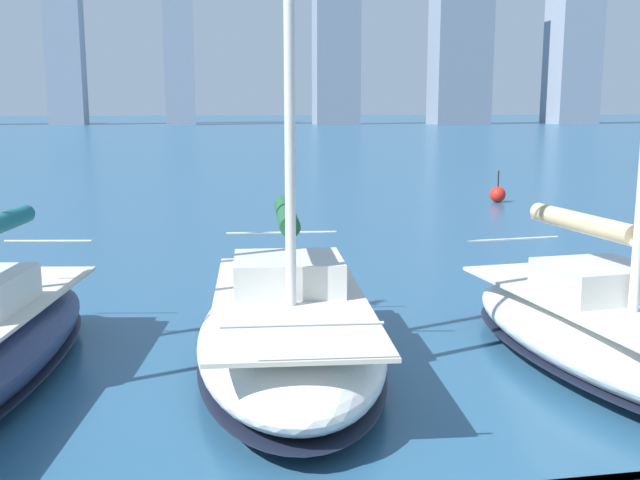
{
  "coord_description": "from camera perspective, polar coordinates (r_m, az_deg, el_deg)",
  "views": [
    {
      "loc": [
        2.29,
        4.97,
        4.26
      ],
      "look_at": [
        0.31,
        -6.23,
        2.2
      ],
      "focal_mm": 42.0,
      "sensor_mm": 36.0,
      "label": 1
    }
  ],
  "objects": [
    {
      "name": "sailboat_forest",
      "position": [
        12.03,
        -2.33,
        -6.76
      ],
      "size": [
        3.51,
        7.21,
        12.29
      ],
      "color": "white",
      "rests_on": "ground"
    },
    {
      "name": "sailboat_tan",
      "position": [
        13.09,
        21.1,
        -6.43
      ],
      "size": [
        3.34,
        7.31,
        10.17
      ],
      "color": "white",
      "rests_on": "ground"
    },
    {
      "name": "city_skyline",
      "position": [
        165.8,
        -7.51,
        15.38
      ],
      "size": [
        175.95,
        20.77,
        53.43
      ],
      "color": "#8893A2",
      "rests_on": "ground"
    },
    {
      "name": "channel_buoy",
      "position": [
        34.07,
        13.39,
        3.41
      ],
      "size": [
        0.7,
        0.7,
        1.4
      ],
      "color": "red",
      "rests_on": "ground"
    }
  ]
}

